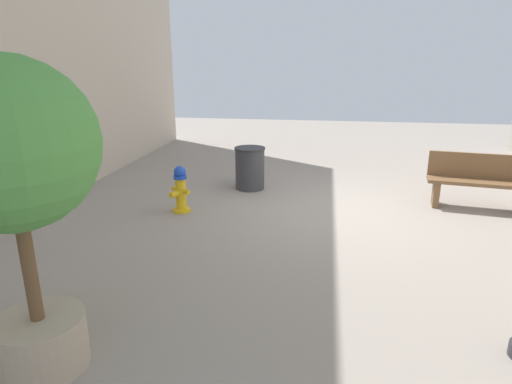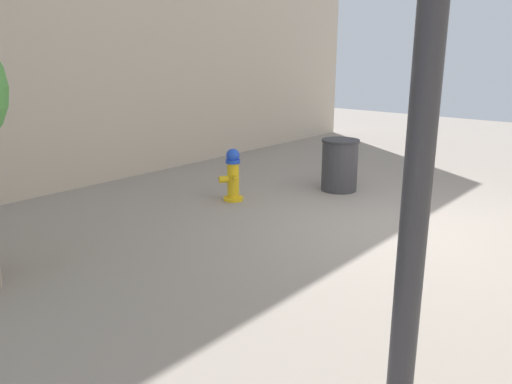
% 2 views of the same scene
% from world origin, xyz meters
% --- Properties ---
extents(ground_plane, '(23.40, 23.40, 0.00)m').
position_xyz_m(ground_plane, '(0.00, 0.00, 0.00)').
color(ground_plane, gray).
extents(fire_hydrant, '(0.38, 0.37, 0.80)m').
position_xyz_m(fire_hydrant, '(2.61, 0.46, 0.40)').
color(fire_hydrant, gold).
rests_on(fire_hydrant, ground_plane).
extents(trash_bin, '(0.61, 0.61, 0.84)m').
position_xyz_m(trash_bin, '(1.69, -1.11, 0.42)').
color(trash_bin, '#38383D').
rests_on(trash_bin, ground_plane).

